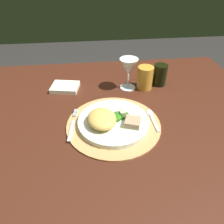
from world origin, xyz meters
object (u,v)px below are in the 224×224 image
at_px(dining_table, 94,142).
at_px(dinner_plate, 114,122).
at_px(napkin, 65,87).
at_px(dark_tumbler, 160,75).
at_px(spoon, 151,116).
at_px(amber_tumbler, 145,78).
at_px(fork, 73,126).
at_px(wine_glass, 129,68).

distance_m(dining_table, dinner_plate, 0.21).
xyz_separation_m(napkin, dark_tumbler, (0.43, -0.00, 0.04)).
height_order(dining_table, dark_tumbler, dark_tumbler).
height_order(dinner_plate, napkin, dinner_plate).
height_order(spoon, napkin, napkin).
height_order(dining_table, amber_tumbler, amber_tumbler).
bearing_deg(fork, dinner_plate, -0.96).
distance_m(amber_tumbler, dark_tumbler, 0.08).
xyz_separation_m(dinner_plate, amber_tumbler, (0.17, 0.24, 0.04)).
bearing_deg(spoon, napkin, 143.73).
distance_m(napkin, wine_glass, 0.29).
bearing_deg(dark_tumbler, dining_table, -150.73).
height_order(dinner_plate, amber_tumbler, amber_tumbler).
height_order(dinner_plate, spoon, dinner_plate).
height_order(fork, wine_glass, wine_glass).
distance_m(spoon, wine_glass, 0.25).
distance_m(fork, dark_tumbler, 0.47).
xyz_separation_m(napkin, amber_tumbler, (0.35, -0.03, 0.04)).
distance_m(dining_table, amber_tumbler, 0.36).
bearing_deg(fork, amber_tumbler, 37.27).
relative_size(dining_table, spoon, 10.92).
xyz_separation_m(dining_table, wine_glass, (0.17, 0.16, 0.26)).
height_order(dining_table, spoon, spoon).
bearing_deg(dining_table, dinner_plate, -48.46).
xyz_separation_m(amber_tumbler, dark_tumbler, (0.07, 0.02, -0.00)).
distance_m(fork, napkin, 0.27).
relative_size(dining_table, fork, 8.16).
xyz_separation_m(dining_table, dinner_plate, (0.08, -0.08, 0.18)).
height_order(spoon, wine_glass, wine_glass).
height_order(dinner_plate, dark_tumbler, dark_tumbler).
bearing_deg(dark_tumbler, napkin, 179.46).
relative_size(napkin, wine_glass, 0.84).
relative_size(spoon, dark_tumbler, 1.33).
distance_m(dinner_plate, dark_tumbler, 0.36).
distance_m(fork, spoon, 0.29).
bearing_deg(wine_glass, spoon, -77.01).
bearing_deg(dinner_plate, fork, 179.04).
relative_size(fork, napkin, 1.47).
xyz_separation_m(wine_glass, dark_tumbler, (0.15, 0.02, -0.05)).
xyz_separation_m(dinner_plate, napkin, (-0.19, 0.27, -0.01)).
height_order(dining_table, fork, fork).
bearing_deg(dining_table, fork, -130.15).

